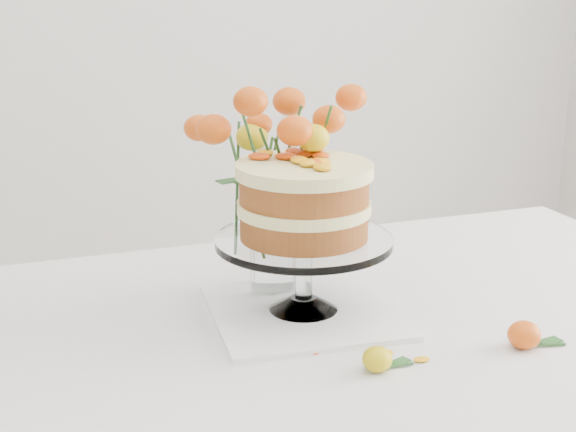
% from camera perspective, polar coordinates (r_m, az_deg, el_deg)
% --- Properties ---
extents(table, '(1.43, 0.93, 0.76)m').
position_cam_1_polar(table, '(1.39, 4.96, -10.18)').
color(table, tan).
rests_on(table, ground).
extents(napkin, '(0.33, 0.33, 0.01)m').
position_cam_1_polar(napkin, '(1.36, 1.10, -6.82)').
color(napkin, white).
rests_on(napkin, table).
extents(cake_stand, '(0.29, 0.29, 0.26)m').
position_cam_1_polar(cake_stand, '(1.30, 1.15, 0.53)').
color(cake_stand, white).
rests_on(cake_stand, napkin).
extents(rose_vase, '(0.33, 0.33, 0.41)m').
position_cam_1_polar(rose_vase, '(1.38, -1.08, 3.99)').
color(rose_vase, white).
rests_on(rose_vase, table).
extents(loose_rose_near, '(0.08, 0.04, 0.04)m').
position_cam_1_polar(loose_rose_near, '(1.18, 6.38, -10.09)').
color(loose_rose_near, gold).
rests_on(loose_rose_near, table).
extents(loose_rose_far, '(0.09, 0.05, 0.04)m').
position_cam_1_polar(loose_rose_far, '(1.29, 16.47, -8.12)').
color(loose_rose_far, '#E43D0B').
rests_on(loose_rose_far, table).
extents(stray_petal_a, '(0.03, 0.02, 0.00)m').
position_cam_1_polar(stray_petal_a, '(1.23, 1.85, -9.57)').
color(stray_petal_a, '#FFAD10').
rests_on(stray_petal_a, table).
extents(stray_petal_b, '(0.03, 0.02, 0.00)m').
position_cam_1_polar(stray_petal_b, '(1.24, 6.93, -9.59)').
color(stray_petal_b, '#FFAD10').
rests_on(stray_petal_b, table).
extents(stray_petal_c, '(0.03, 0.02, 0.00)m').
position_cam_1_polar(stray_petal_c, '(1.22, 9.48, -10.04)').
color(stray_petal_c, '#FFAD10').
rests_on(stray_petal_c, table).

